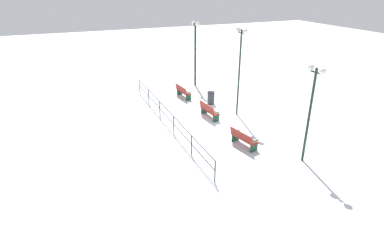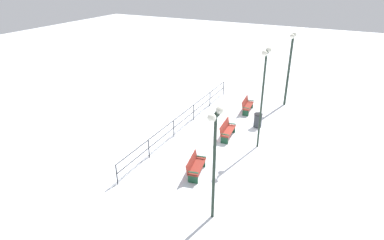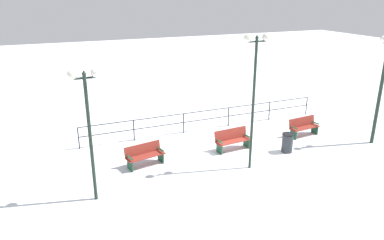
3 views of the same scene
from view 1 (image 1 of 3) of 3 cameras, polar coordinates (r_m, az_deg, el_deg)
The scene contains 9 objects.
ground_plane at distance 19.29m, azimuth 3.23°, elevation 0.48°, with size 80.00×80.00×0.00m, color white.
bench_nearest at distance 15.92m, azimuth 9.20°, elevation -3.27°, with size 0.84×1.64×0.86m.
bench_second at distance 19.06m, azimuth 3.02°, elevation 1.75°, with size 0.66×1.66×0.92m.
bench_third at distance 22.43m, azimuth -1.66°, elevation 5.15°, with size 0.65×1.62×0.89m.
lamppost_near at distance 14.31m, azimuth 20.84°, elevation 4.56°, with size 0.30×0.98×4.43m.
lamppost_middle at distance 18.77m, azimuth 8.66°, elevation 11.76°, with size 0.29×1.04×5.20m.
lamppost_far at distance 24.57m, azimuth 0.60°, elevation 13.47°, with size 0.30×0.99×4.87m.
waterfront_railing at distance 18.06m, azimuth -4.65°, elevation 1.19°, with size 0.05×12.44×1.02m.
trash_bin at distance 21.29m, azimuth 3.41°, elevation 3.98°, with size 0.49×0.49×0.85m.
Camera 1 is at (-7.85, -15.91, 7.57)m, focal length 29.75 mm.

